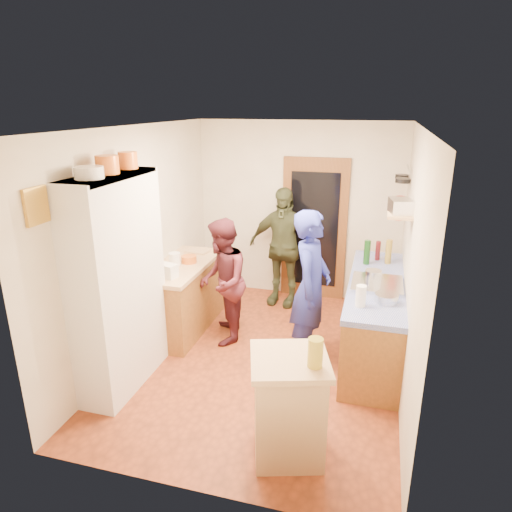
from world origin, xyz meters
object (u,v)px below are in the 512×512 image
at_px(island_base, 288,409).
at_px(person_back, 283,247).
at_px(person_left, 225,281).
at_px(right_counter_base, 374,319).
at_px(person_hob, 313,289).
at_px(hutch_body, 119,284).

height_order(island_base, person_back, person_back).
bearing_deg(person_left, person_back, 143.07).
distance_m(right_counter_base, person_hob, 0.90).
relative_size(person_hob, person_back, 1.02).
distance_m(right_counter_base, island_base, 2.00).
bearing_deg(person_hob, person_left, 83.86).
bearing_deg(hutch_body, person_left, 58.33).
bearing_deg(person_back, island_base, -68.47).
xyz_separation_m(hutch_body, person_left, (0.71, 1.15, -0.33)).
relative_size(hutch_body, person_hob, 1.25).
bearing_deg(right_counter_base, person_back, 140.93).
xyz_separation_m(island_base, person_back, (-0.70, 2.97, 0.43)).
xyz_separation_m(hutch_body, person_hob, (1.82, 0.93, -0.22)).
distance_m(hutch_body, person_left, 1.39).
height_order(hutch_body, island_base, hutch_body).
height_order(island_base, person_left, person_left).
xyz_separation_m(person_left, person_back, (0.46, 1.22, 0.09)).
bearing_deg(person_hob, hutch_body, 122.21).
xyz_separation_m(right_counter_base, person_left, (-1.79, -0.15, 0.35)).
bearing_deg(person_left, right_counter_base, 78.44).
height_order(person_hob, person_left, person_hob).
relative_size(right_counter_base, person_hob, 1.25).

